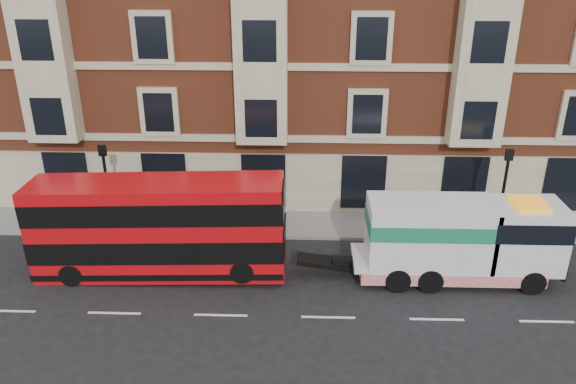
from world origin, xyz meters
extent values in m
plane|color=black|center=(0.00, 0.00, 0.00)|extent=(120.00, 120.00, 0.00)
cube|color=slate|center=(0.00, 7.50, 0.07)|extent=(90.00, 3.00, 0.15)
cube|color=brown|center=(0.50, 15.00, 9.00)|extent=(45.00, 12.00, 18.00)
cylinder|color=black|center=(-6.00, 6.20, 2.15)|extent=(0.14, 0.14, 4.00)
cube|color=black|center=(-6.00, 6.20, 4.25)|extent=(0.35, 0.15, 0.50)
cylinder|color=black|center=(12.00, 6.20, 2.15)|extent=(0.14, 0.14, 4.00)
cube|color=black|center=(12.00, 6.20, 4.25)|extent=(0.35, 0.15, 0.50)
cube|color=red|center=(-2.84, 2.89, 2.14)|extent=(10.19, 2.27, 4.00)
cube|color=black|center=(-2.84, 2.89, 1.55)|extent=(10.23, 2.33, 0.95)
cube|color=black|center=(-2.84, 2.89, 3.18)|extent=(10.23, 2.33, 0.91)
cylinder|color=black|center=(-6.29, 1.87, 0.47)|extent=(0.95, 0.29, 0.95)
cylinder|color=black|center=(-6.29, 3.92, 0.47)|extent=(0.95, 0.29, 0.95)
cylinder|color=black|center=(0.62, 1.87, 0.75)|extent=(0.95, 0.29, 0.95)
cylinder|color=black|center=(0.62, 3.92, 0.75)|extent=(0.95, 0.29, 0.95)
cube|color=silver|center=(9.16, 2.89, 0.86)|extent=(8.19, 2.09, 0.27)
cube|color=silver|center=(11.80, 2.89, 2.05)|extent=(2.91, 2.27, 2.64)
cube|color=silver|center=(8.07, 2.89, 2.09)|extent=(4.91, 2.27, 2.64)
cube|color=#1A764E|center=(8.07, 2.89, 2.55)|extent=(4.96, 2.31, 0.64)
cube|color=red|center=(8.98, 2.89, 0.55)|extent=(7.28, 2.33, 0.50)
cylinder|color=black|center=(12.07, 1.87, 0.50)|extent=(1.00, 0.32, 1.00)
cylinder|color=black|center=(12.07, 3.92, 0.50)|extent=(1.00, 0.32, 1.00)
cylinder|color=black|center=(8.07, 1.87, 0.50)|extent=(1.00, 0.36, 1.00)
cylinder|color=black|center=(8.07, 3.92, 0.50)|extent=(1.00, 0.36, 1.00)
cylinder|color=black|center=(6.80, 1.87, 0.50)|extent=(1.00, 0.36, 1.00)
cylinder|color=black|center=(6.80, 3.92, 0.50)|extent=(1.00, 0.36, 1.00)
imported|color=#182731|center=(-5.56, 7.78, 1.08)|extent=(0.81, 0.72, 1.85)
camera|label=1|loc=(3.07, -17.22, 12.55)|focal=35.00mm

